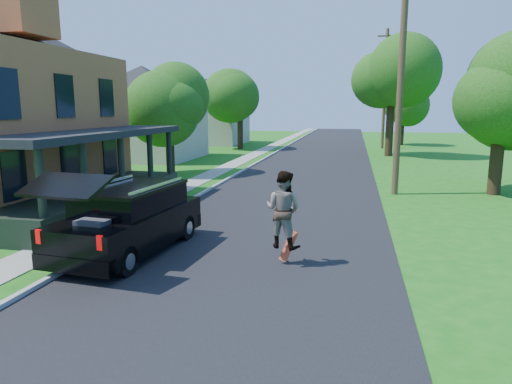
% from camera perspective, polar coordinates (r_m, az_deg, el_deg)
% --- Properties ---
extents(ground, '(140.00, 140.00, 0.00)m').
position_cam_1_polar(ground, '(10.80, -3.62, -11.08)').
color(ground, '#156113').
rests_on(ground, ground).
extents(street, '(8.00, 120.00, 0.02)m').
position_cam_1_polar(street, '(30.05, 6.72, 2.81)').
color(street, black).
rests_on(street, ground).
extents(curb, '(0.15, 120.00, 0.12)m').
position_cam_1_polar(curb, '(30.69, -0.83, 3.04)').
color(curb, '#9B9C97').
rests_on(curb, ground).
extents(sidewalk, '(1.30, 120.00, 0.03)m').
position_cam_1_polar(sidewalk, '(31.07, -3.63, 3.11)').
color(sidewalk, gray).
rests_on(sidewalk, ground).
extents(front_walk, '(6.50, 1.20, 0.03)m').
position_cam_1_polar(front_walk, '(20.27, -25.44, -1.84)').
color(front_walk, gray).
rests_on(front_walk, ground).
extents(neighbor_house_mid, '(12.78, 12.78, 8.30)m').
position_cam_1_polar(neighbor_house_mid, '(37.38, -13.94, 10.51)').
color(neighbor_house_mid, '#BAB3A4').
rests_on(neighbor_house_mid, ground).
extents(neighbor_house_far, '(12.78, 12.78, 8.30)m').
position_cam_1_polar(neighbor_house_far, '(52.25, -6.15, 10.65)').
color(neighbor_house_far, '#BAB3A4').
rests_on(neighbor_house_far, ground).
extents(black_suv, '(2.49, 5.50, 2.49)m').
position_cam_1_polar(black_suv, '(13.00, -15.58, -3.31)').
color(black_suv, black).
rests_on(black_suv, ground).
extents(skateboarder, '(1.14, 1.01, 1.98)m').
position_cam_1_polar(skateboarder, '(11.57, 3.41, -2.19)').
color(skateboarder, black).
rests_on(skateboarder, ground).
extents(skateboard, '(0.47, 0.42, 0.76)m').
position_cam_1_polar(skateboard, '(11.85, 4.09, -6.86)').
color(skateboard, '#9E2B0D').
rests_on(skateboard, ground).
extents(tree_left_mid, '(5.79, 5.96, 7.26)m').
position_cam_1_polar(tree_left_mid, '(28.27, -10.92, 11.75)').
color(tree_left_mid, black).
rests_on(tree_left_mid, ground).
extents(tree_left_far, '(6.23, 6.28, 8.61)m').
position_cam_1_polar(tree_left_far, '(45.07, -2.05, 12.53)').
color(tree_left_far, black).
rests_on(tree_left_far, ground).
extents(tree_right_near, '(6.38, 6.59, 7.84)m').
position_cam_1_polar(tree_right_near, '(23.67, 28.46, 11.75)').
color(tree_right_near, black).
rests_on(tree_right_near, ground).
extents(tree_right_mid, '(6.96, 6.66, 10.19)m').
position_cam_1_polar(tree_right_mid, '(39.95, 16.63, 14.25)').
color(tree_right_mid, black).
rests_on(tree_right_mid, ground).
extents(tree_right_far, '(4.80, 4.61, 7.42)m').
position_cam_1_polar(tree_right_far, '(51.92, 17.90, 11.03)').
color(tree_right_far, black).
rests_on(tree_right_far, ground).
extents(utility_pole_near, '(1.82, 0.30, 11.34)m').
position_cam_1_polar(utility_pole_near, '(21.98, 17.74, 14.87)').
color(utility_pole_near, '#4F3E24').
rests_on(utility_pole_near, ground).
extents(utility_pole_far, '(1.82, 0.30, 11.44)m').
position_cam_1_polar(utility_pole_far, '(47.31, 15.81, 12.40)').
color(utility_pole_far, '#4F3E24').
rests_on(utility_pole_far, ground).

